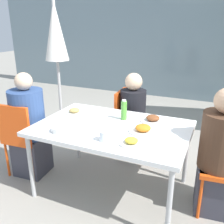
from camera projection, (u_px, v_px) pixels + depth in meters
ground_plane at (112, 188)px, 2.71m from camera, size 24.00×24.00×0.00m
building_facade at (183, 33)px, 5.59m from camera, size 10.00×0.20×3.00m
dining_table at (112, 131)px, 2.49m from camera, size 1.50×1.00×0.73m
chair_left at (21, 134)px, 2.80m from camera, size 0.43×0.43×0.89m
person_left at (29, 129)px, 2.84m from camera, size 0.38×0.38×1.21m
chair_right at (223, 157)px, 2.30m from camera, size 0.44×0.44×0.89m
person_right at (219, 157)px, 2.23m from camera, size 0.36×0.36×1.20m
chair_far at (128, 118)px, 3.28m from camera, size 0.42×0.42×0.89m
person_far at (133, 119)px, 3.20m from camera, size 0.32×0.32×1.13m
closed_umbrella at (56, 39)px, 3.59m from camera, size 0.36×0.36×2.02m
plate_0 at (153, 119)px, 2.58m from camera, size 0.25×0.25×0.07m
plate_1 at (143, 129)px, 2.33m from camera, size 0.26×0.26×0.07m
plate_2 at (75, 111)px, 2.82m from camera, size 0.21×0.21×0.06m
plate_3 at (131, 142)px, 2.09m from camera, size 0.20×0.20×0.06m
bottle at (124, 110)px, 2.61m from camera, size 0.06×0.06×0.22m
drinking_cup at (104, 136)px, 2.15m from camera, size 0.08×0.08×0.09m
salad_bowl at (62, 129)px, 2.35m from camera, size 0.20×0.20×0.05m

